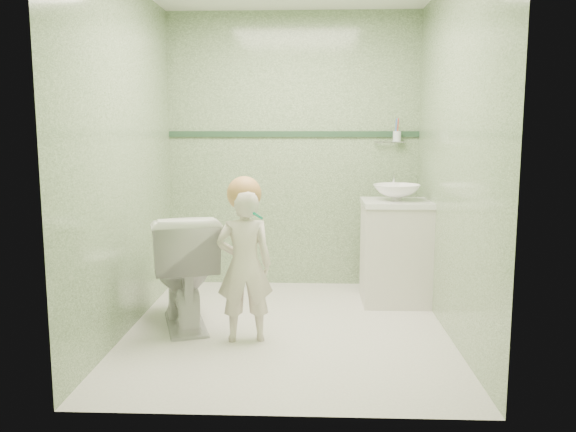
{
  "coord_description": "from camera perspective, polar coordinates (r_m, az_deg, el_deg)",
  "views": [
    {
      "loc": [
        0.16,
        -3.89,
        1.37
      ],
      "look_at": [
        0.0,
        0.15,
        0.78
      ],
      "focal_mm": 36.07,
      "sensor_mm": 36.0,
      "label": 1
    }
  ],
  "objects": [
    {
      "name": "ground",
      "position": [
        4.12,
        -0.09,
        -11.09
      ],
      "size": [
        2.5,
        2.5,
        0.0
      ],
      "primitive_type": "plane",
      "color": "beige",
      "rests_on": "ground"
    },
    {
      "name": "vanity",
      "position": [
        4.74,
        10.51,
        -3.65
      ],
      "size": [
        0.52,
        0.5,
        0.8
      ],
      "primitive_type": "cube",
      "color": "silver",
      "rests_on": "ground"
    },
    {
      "name": "faucet",
      "position": [
        4.83,
        10.38,
        3.48
      ],
      "size": [
        0.03,
        0.13,
        0.18
      ],
      "color": "silver",
      "rests_on": "counter"
    },
    {
      "name": "hair_cap",
      "position": [
        3.74,
        -4.34,
        2.22
      ],
      "size": [
        0.22,
        0.22,
        0.22
      ],
      "primitive_type": "sphere",
      "color": "#B68047",
      "rests_on": "toddler"
    },
    {
      "name": "basin",
      "position": [
        4.66,
        10.67,
        2.3
      ],
      "size": [
        0.37,
        0.37,
        0.13
      ],
      "primitive_type": "imported",
      "color": "white",
      "rests_on": "counter"
    },
    {
      "name": "trim_stripe",
      "position": [
        5.13,
        0.5,
        8.09
      ],
      "size": [
        2.2,
        0.02,
        0.05
      ],
      "primitive_type": "cube",
      "color": "#28472F",
      "rests_on": "room_shell"
    },
    {
      "name": "toilet",
      "position": [
        4.17,
        -10.31,
        -5.2
      ],
      "size": [
        0.68,
        0.9,
        0.81
      ],
      "primitive_type": "imported",
      "rotation": [
        0.0,
        0.0,
        3.46
      ],
      "color": "white",
      "rests_on": "ground"
    },
    {
      "name": "teal_toothbrush",
      "position": [
        3.61,
        -3.1,
        0.08
      ],
      "size": [
        0.11,
        0.14,
        0.08
      ],
      "color": "#028159",
      "rests_on": "toddler"
    },
    {
      "name": "counter",
      "position": [
        4.67,
        10.64,
        1.28
      ],
      "size": [
        0.54,
        0.52,
        0.04
      ],
      "primitive_type": "cube",
      "color": "white",
      "rests_on": "vanity"
    },
    {
      "name": "cup_holder",
      "position": [
        5.12,
        10.6,
        7.7
      ],
      "size": [
        0.26,
        0.07,
        0.21
      ],
      "color": "silver",
      "rests_on": "room_shell"
    },
    {
      "name": "toddler",
      "position": [
        3.79,
        -4.31,
        -4.9
      ],
      "size": [
        0.4,
        0.3,
        1.01
      ],
      "primitive_type": "imported",
      "rotation": [
        0.0,
        0.0,
        3.31
      ],
      "color": "silver",
      "rests_on": "ground"
    },
    {
      "name": "room_shell",
      "position": [
        3.89,
        -0.09,
        5.81
      ],
      "size": [
        2.5,
        2.54,
        2.4
      ],
      "color": "gray",
      "rests_on": "ground"
    }
  ]
}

